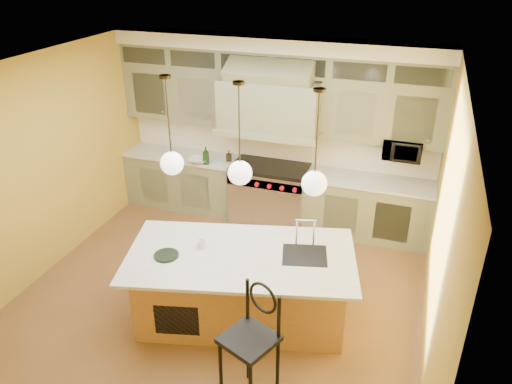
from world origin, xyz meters
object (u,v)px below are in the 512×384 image
(kitchen_island, at_px, (242,284))
(microwave, at_px, (403,149))
(range, at_px, (270,193))
(counter_stool, at_px, (252,339))

(kitchen_island, relative_size, microwave, 5.24)
(range, xyz_separation_m, kitchen_island, (0.41, -2.39, -0.01))
(microwave, bearing_deg, kitchen_island, -121.69)
(range, height_order, kitchen_island, kitchen_island)
(range, distance_m, counter_stool, 3.64)
(range, relative_size, counter_stool, 0.91)
(kitchen_island, bearing_deg, counter_stool, -79.53)
(kitchen_island, xyz_separation_m, counter_stool, (0.51, -1.12, 0.29))
(range, relative_size, microwave, 2.21)
(range, xyz_separation_m, counter_stool, (0.91, -3.51, 0.27))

